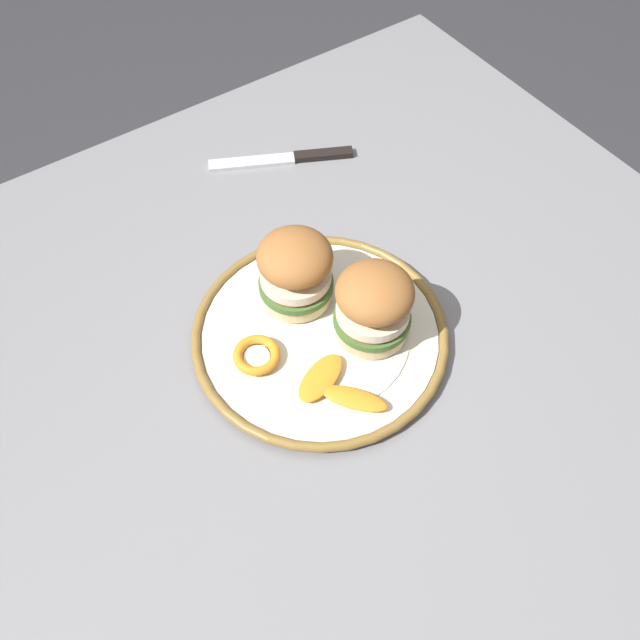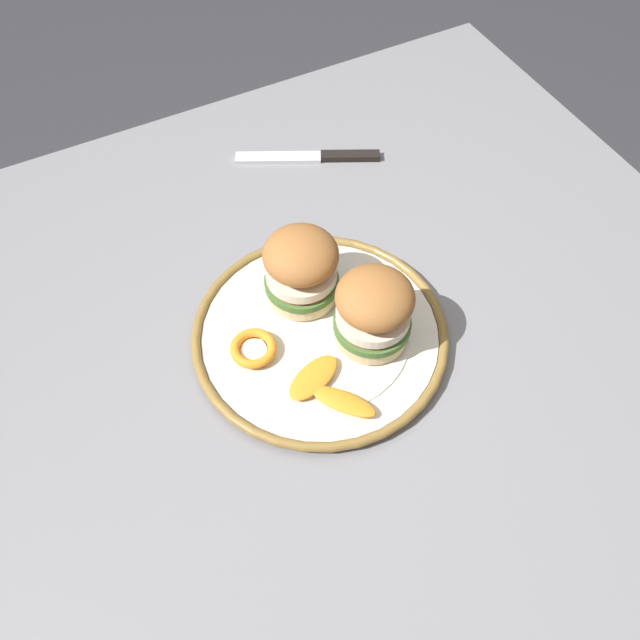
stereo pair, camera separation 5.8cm
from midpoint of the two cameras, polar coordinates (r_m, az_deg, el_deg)
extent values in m
plane|color=#333338|center=(1.54, -1.83, -17.39)|extent=(8.00, 8.00, 0.00)
cube|color=gray|center=(0.86, -3.12, -2.21)|extent=(1.16, 0.97, 0.03)
cube|color=gray|center=(1.57, 5.28, 10.06)|extent=(0.06, 0.06, 0.73)
cylinder|color=silver|center=(0.85, -1.96, -1.42)|extent=(0.29, 0.29, 0.01)
torus|color=olive|center=(0.84, -1.97, -1.20)|extent=(0.32, 0.32, 0.01)
cylinder|color=silver|center=(0.84, -1.97, -1.16)|extent=(0.22, 0.22, 0.00)
cylinder|color=beige|center=(0.86, -3.91, 2.40)|extent=(0.09, 0.09, 0.02)
cylinder|color=#477033|center=(0.85, -3.96, 2.98)|extent=(0.09, 0.09, 0.01)
cylinder|color=#BC3828|center=(0.85, -4.00, 3.31)|extent=(0.08, 0.08, 0.01)
cylinder|color=silver|center=(0.84, -4.03, 3.74)|extent=(0.09, 0.09, 0.01)
ellipsoid|color=#A36633|center=(0.81, -4.17, 5.20)|extent=(0.12, 0.12, 0.05)
cylinder|color=beige|center=(0.83, 2.34, -0.49)|extent=(0.09, 0.09, 0.02)
cylinder|color=#477033|center=(0.82, 2.37, 0.06)|extent=(0.09, 0.09, 0.01)
cylinder|color=#BC3828|center=(0.81, 2.39, 0.39)|extent=(0.08, 0.08, 0.01)
cylinder|color=silver|center=(0.80, 2.41, 0.80)|extent=(0.09, 0.09, 0.01)
ellipsoid|color=#A36633|center=(0.78, 2.50, 2.23)|extent=(0.13, 0.13, 0.05)
torus|color=orange|center=(0.82, -7.50, -2.81)|extent=(0.06, 0.06, 0.01)
cylinder|color=#F4E5C6|center=(0.82, -7.47, -2.97)|extent=(0.03, 0.03, 0.00)
ellipsoid|color=orange|center=(0.80, -2.03, -4.97)|extent=(0.08, 0.06, 0.01)
ellipsoid|color=orange|center=(0.78, 0.73, -6.69)|extent=(0.07, 0.08, 0.01)
cube|color=silver|center=(1.07, -7.32, 12.90)|extent=(0.13, 0.08, 0.01)
cube|color=black|center=(1.07, -1.30, 13.53)|extent=(0.09, 0.06, 0.01)
camera|label=1|loc=(0.03, -92.03, -2.87)|focal=38.27mm
camera|label=2|loc=(0.03, 87.97, 2.87)|focal=38.27mm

